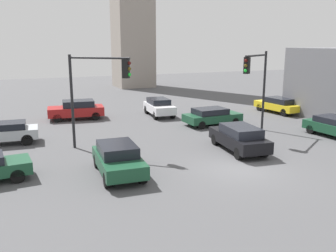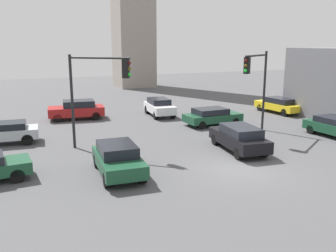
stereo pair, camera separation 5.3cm
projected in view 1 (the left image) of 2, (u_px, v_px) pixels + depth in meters
name	position (u px, v px, depth m)	size (l,w,h in m)	color
ground_plane	(239.00, 168.00, 18.04)	(106.10, 106.10, 0.00)	#4C4C4F
traffic_light_0	(256.00, 76.00, 23.83)	(3.18, 2.15, 5.49)	black
traffic_light_2	(97.00, 82.00, 20.25)	(2.90, 2.55, 5.40)	black
car_0	(159.00, 107.00, 30.88)	(2.05, 4.04, 1.46)	silver
car_1	(239.00, 138.00, 20.82)	(2.27, 4.59, 1.48)	black
car_3	(212.00, 116.00, 27.42)	(4.27, 2.05, 1.28)	#19472D
car_5	(77.00, 109.00, 29.50)	(4.53, 2.43, 1.53)	maroon
car_6	(118.00, 159.00, 17.09)	(2.11, 4.18, 1.44)	#19472D
car_7	(3.00, 132.00, 22.23)	(4.19, 2.05, 1.33)	#ADB2B7
car_8	(279.00, 105.00, 32.24)	(2.28, 4.47, 1.35)	yellow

